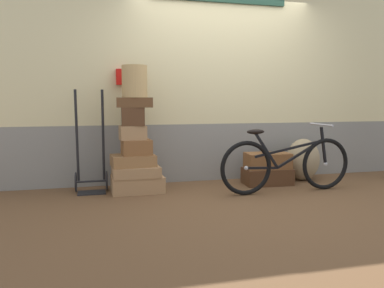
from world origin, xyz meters
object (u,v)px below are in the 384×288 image
object	(u,v)px
suitcase_5	(133,117)
suitcase_8	(268,161)
suitcase_4	(133,133)
suitcase_7	(267,176)
suitcase_1	(136,171)
burlap_sack	(303,160)
suitcase_2	(133,160)
wicker_basket	(135,81)
suitcase_3	(137,147)
luggage_trolley	(91,166)
suitcase_6	(135,102)
suitcase_0	(137,184)
bicycle	(287,164)

from	to	relation	value
suitcase_5	suitcase_8	size ratio (longest dim) A/B	0.46
suitcase_4	suitcase_7	world-z (taller)	suitcase_4
suitcase_1	burlap_sack	xyz separation A→B (m)	(2.35, 0.12, 0.03)
suitcase_2	wicker_basket	xyz separation A→B (m)	(0.04, 0.01, 0.95)
suitcase_1	suitcase_2	distance (m)	0.13
wicker_basket	suitcase_7	bearing A→B (deg)	-0.85
suitcase_3	burlap_sack	bearing A→B (deg)	-0.65
suitcase_8	luggage_trolley	size ratio (longest dim) A/B	0.47
suitcase_4	suitcase_6	size ratio (longest dim) A/B	0.73
suitcase_0	suitcase_2	size ratio (longest dim) A/B	1.20
suitcase_4	suitcase_2	bearing A→B (deg)	134.54
suitcase_3	suitcase_8	size ratio (longest dim) A/B	0.60
suitcase_0	luggage_trolley	world-z (taller)	luggage_trolley
suitcase_2	suitcase_6	size ratio (longest dim) A/B	1.22
suitcase_2	suitcase_8	distance (m)	1.79
suitcase_2	wicker_basket	world-z (taller)	wicker_basket
wicker_basket	luggage_trolley	xyz separation A→B (m)	(-0.54, 0.12, -1.03)
luggage_trolley	bicycle	size ratio (longest dim) A/B	0.72
suitcase_2	burlap_sack	size ratio (longest dim) A/B	0.89
suitcase_6	wicker_basket	bearing A→B (deg)	-88.94
suitcase_0	burlap_sack	distance (m)	2.34
suitcase_2	luggage_trolley	size ratio (longest dim) A/B	0.42
suitcase_3	suitcase_7	distance (m)	1.79
suitcase_0	suitcase_2	xyz separation A→B (m)	(-0.05, 0.01, 0.29)
suitcase_3	suitcase_0	bearing A→B (deg)	46.69
luggage_trolley	suitcase_6	bearing A→B (deg)	-9.85
bicycle	suitcase_1	bearing A→B (deg)	165.18
suitcase_0	suitcase_2	distance (m)	0.29
suitcase_6	luggage_trolley	bearing A→B (deg)	176.55
wicker_basket	bicycle	xyz separation A→B (m)	(1.77, -0.49, -1.00)
suitcase_3	suitcase_5	distance (m)	0.37
suitcase_2	suitcase_6	xyz separation A→B (m)	(0.04, 0.04, 0.70)
suitcase_5	luggage_trolley	world-z (taller)	luggage_trolley
suitcase_7	wicker_basket	bearing A→B (deg)	-177.92
suitcase_7	bicycle	world-z (taller)	bicycle
suitcase_2	bicycle	xyz separation A→B (m)	(1.81, -0.48, -0.04)
suitcase_0	burlap_sack	xyz separation A→B (m)	(2.33, 0.12, 0.19)
suitcase_4	burlap_sack	distance (m)	2.42
suitcase_6	burlap_sack	world-z (taller)	suitcase_6
suitcase_6	luggage_trolley	xyz separation A→B (m)	(-0.54, 0.09, -0.78)
suitcase_3	wicker_basket	world-z (taller)	wicker_basket
suitcase_5	wicker_basket	xyz separation A→B (m)	(0.03, 0.03, 0.42)
suitcase_0	bicycle	distance (m)	1.84
suitcase_4	suitcase_8	distance (m)	1.83
suitcase_8	burlap_sack	bearing A→B (deg)	14.89
suitcase_1	wicker_basket	size ratio (longest dim) A/B	1.49
suitcase_8	suitcase_3	bearing A→B (deg)	-175.28
suitcase_3	luggage_trolley	distance (m)	0.61
suitcase_2	suitcase_7	bearing A→B (deg)	-4.92
wicker_basket	burlap_sack	xyz separation A→B (m)	(2.34, 0.10, -1.05)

